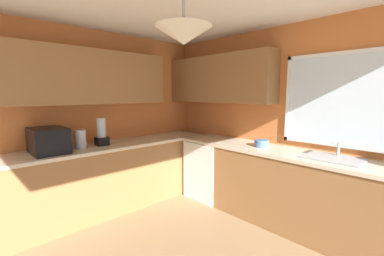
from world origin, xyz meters
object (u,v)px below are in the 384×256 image
(dishwasher, at_px, (211,169))
(blender_appliance, at_px, (102,133))
(kettle, at_px, (80,139))
(microwave, at_px, (48,140))
(bowl, at_px, (262,143))
(sink_assembly, at_px, (333,158))

(dishwasher, relative_size, blender_appliance, 2.40)
(dishwasher, relative_size, kettle, 3.70)
(microwave, bearing_deg, kettle, 86.72)
(dishwasher, bearing_deg, microwave, -107.84)
(dishwasher, bearing_deg, blender_appliance, -114.92)
(kettle, xyz_separation_m, blender_appliance, (-0.02, 0.28, 0.05))
(dishwasher, bearing_deg, bowl, 2.04)
(microwave, distance_m, kettle, 0.35)
(kettle, xyz_separation_m, sink_assembly, (2.33, 1.74, -0.11))
(microwave, height_order, kettle, microwave)
(sink_assembly, height_order, bowl, sink_assembly)
(dishwasher, distance_m, blender_appliance, 1.69)
(dishwasher, height_order, bowl, bowl)
(sink_assembly, xyz_separation_m, bowl, (-0.84, -0.01, 0.03))
(kettle, height_order, bowl, kettle)
(sink_assembly, bearing_deg, kettle, -143.26)
(dishwasher, height_order, microwave, microwave)
(microwave, height_order, blender_appliance, blender_appliance)
(microwave, xyz_separation_m, bowl, (1.50, 2.08, -0.10))
(bowl, distance_m, blender_appliance, 2.09)
(kettle, bearing_deg, microwave, -93.28)
(dishwasher, xyz_separation_m, microwave, (-0.66, -2.05, 0.62))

